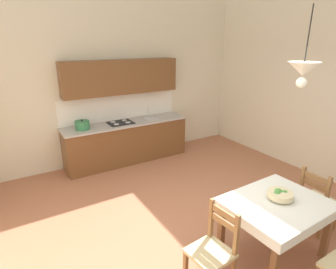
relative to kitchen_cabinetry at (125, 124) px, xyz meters
The scene contains 8 objects.
ground_plane 3.06m from the kitchen_cabinetry, 91.86° to the right, with size 6.68×6.98×0.10m, color #AD6B4C.
wall_back 1.34m from the kitchen_cabinetry, 105.97° to the left, with size 6.68×0.12×4.30m, color beige.
kitchen_cabinetry is the anchor object (origin of this frame).
dining_table 3.67m from the kitchen_cabinetry, 83.95° to the right, with size 1.21×0.98×0.75m.
dining_chair_window_side 3.87m from the kitchen_cabinetry, 70.00° to the right, with size 0.42×0.42×0.93m.
dining_chair_tv_side 3.66m from the kitchen_cabinetry, 98.70° to the right, with size 0.46×0.46×0.93m.
fruit_bowl 3.64m from the kitchen_cabinetry, 82.77° to the right, with size 0.30×0.30×0.12m.
pendant_lamp 3.94m from the kitchen_cabinetry, 82.45° to the right, with size 0.32×0.32×0.81m.
Camera 1 is at (-2.10, -2.45, 2.56)m, focal length 29.37 mm.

